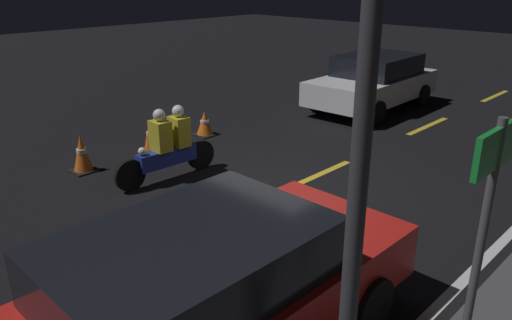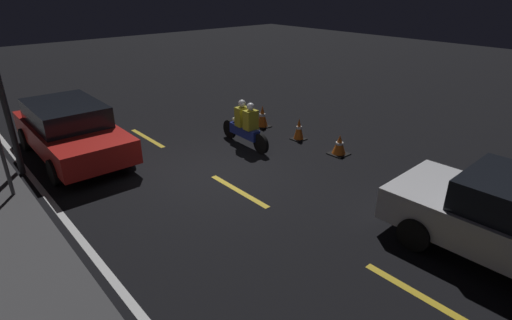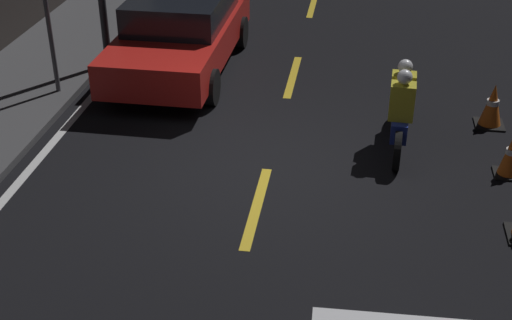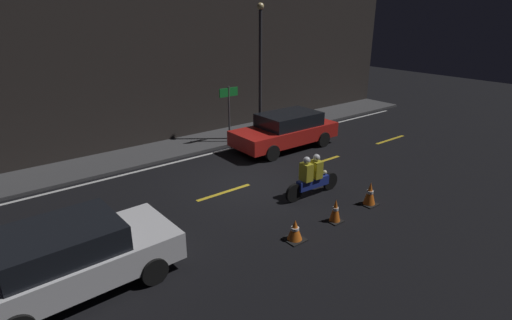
# 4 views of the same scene
# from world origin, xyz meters

# --- Properties ---
(ground_plane) EXTENTS (56.00, 56.00, 0.00)m
(ground_plane) POSITION_xyz_m (0.00, 0.00, 0.00)
(ground_plane) COLOR black
(lane_dash_c) EXTENTS (2.00, 0.14, 0.01)m
(lane_dash_c) POSITION_xyz_m (-1.00, 0.00, 0.00)
(lane_dash_c) COLOR gold
(lane_dash_c) RESTS_ON ground
(lane_dash_d) EXTENTS (2.00, 0.14, 0.01)m
(lane_dash_d) POSITION_xyz_m (3.50, 0.00, 0.00)
(lane_dash_d) COLOR gold
(lane_dash_d) RESTS_ON ground
(lane_dash_e) EXTENTS (2.00, 0.14, 0.01)m
(lane_dash_e) POSITION_xyz_m (8.00, 0.00, 0.00)
(lane_dash_e) COLOR gold
(lane_dash_e) RESTS_ON ground
(lane_solid_kerb) EXTENTS (25.20, 0.14, 0.01)m
(lane_solid_kerb) POSITION_xyz_m (0.00, 3.42, 0.00)
(lane_solid_kerb) COLOR silver
(lane_solid_kerb) RESTS_ON ground
(taxi_red) EXTENTS (4.58, 2.02, 1.47)m
(taxi_red) POSITION_xyz_m (3.57, 2.14, 0.78)
(taxi_red) COLOR red
(taxi_red) RESTS_ON ground
(motorcycle) EXTENTS (2.11, 0.39, 1.36)m
(motorcycle) POSITION_xyz_m (1.02, -1.88, 0.64)
(motorcycle) COLOR black
(motorcycle) RESTS_ON ground
(traffic_cone_mid) EXTENTS (0.39, 0.39, 0.68)m
(traffic_cone_mid) POSITION_xyz_m (0.37, -3.44, 0.33)
(traffic_cone_mid) COLOR black
(traffic_cone_mid) RESTS_ON ground
(traffic_cone_far) EXTENTS (0.46, 0.46, 0.72)m
(traffic_cone_far) POSITION_xyz_m (1.97, -3.38, 0.35)
(traffic_cone_far) COLOR black
(traffic_cone_far) RESTS_ON ground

